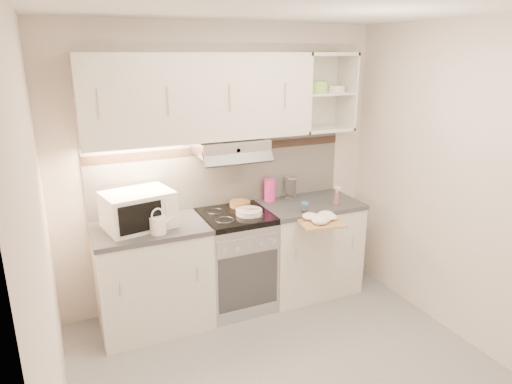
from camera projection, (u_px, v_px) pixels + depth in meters
ground at (293, 377)px, 3.30m from camera, size 3.00×3.00×0.00m
room_shell at (273, 147)px, 3.14m from camera, size 3.04×2.84×2.52m
base_cabinet_left at (153, 278)px, 3.84m from camera, size 0.90×0.60×0.86m
worktop_left at (149, 228)px, 3.70m from camera, size 0.92×0.62×0.04m
base_cabinet_right at (308, 248)px, 4.42m from camera, size 0.90×0.60×0.86m
worktop_right at (309, 204)px, 4.29m from camera, size 0.92×0.62×0.04m
electric_range at (236, 260)px, 4.12m from camera, size 0.60×0.60×0.90m
microwave at (138, 210)px, 3.64m from camera, size 0.59×0.48×0.29m
watering_can at (159, 224)px, 3.54m from camera, size 0.24×0.15×0.21m
plate_stack at (249, 212)px, 3.96m from camera, size 0.23×0.23×0.05m
bread_loaf at (240, 204)px, 4.17m from camera, size 0.19×0.19×0.05m
pink_pitcher at (270, 190)px, 4.30m from camera, size 0.11×0.10×0.21m
glass_jar at (291, 187)px, 4.39m from camera, size 0.11×0.11×0.21m
spice_jar at (305, 207)px, 4.01m from camera, size 0.06×0.06×0.09m
spray_bottle at (337, 197)px, 4.19m from camera, size 0.07×0.07×0.19m
cutting_board at (320, 222)px, 3.87m from camera, size 0.42×0.39×0.02m
dish_towel at (321, 216)px, 3.88m from camera, size 0.31×0.27×0.08m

